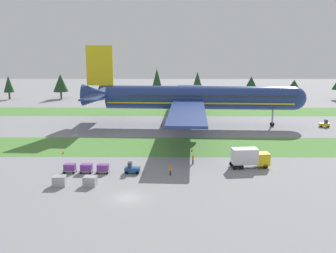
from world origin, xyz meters
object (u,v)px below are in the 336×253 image
object	(u,v)px
ground_crew_marshaller	(193,159)
taxiway_marker_0	(235,152)
cargo_dolly_third	(70,167)
ground_crew_loader	(170,170)
cargo_dolly_lead	(103,168)
taxiway_marker_1	(192,150)
catering_truck	(250,157)
taxiway_marker_3	(239,151)
airliner	(193,97)
cargo_dolly_second	(86,168)
pushback_tractor	(325,124)
taxiway_marker_2	(63,152)
baggage_tug	(132,169)
uld_container_1	(90,181)
uld_container_0	(59,181)

from	to	relation	value
ground_crew_marshaller	taxiway_marker_0	xyz separation A→B (m)	(9.03, 7.07, -0.64)
cargo_dolly_third	ground_crew_loader	distance (m)	17.51
cargo_dolly_lead	taxiway_marker_1	size ratio (longest dim) A/B	3.93
catering_truck	taxiway_marker_3	xyz separation A→B (m)	(-0.15, 10.01, -1.64)
airliner	cargo_dolly_third	bearing A→B (deg)	-26.63
ground_crew_loader	cargo_dolly_second	bearing A→B (deg)	-78.36
ground_crew_marshaller	catering_truck	bearing A→B (deg)	64.30
pushback_tractor	taxiway_marker_2	xyz separation A→B (m)	(-63.27, -27.10, -0.54)
catering_truck	taxiway_marker_1	world-z (taller)	catering_truck
cargo_dolly_lead	ground_crew_loader	xyz separation A→B (m)	(11.66, -1.09, 0.03)
cargo_dolly_third	baggage_tug	bearing A→B (deg)	90.00
cargo_dolly_third	taxiway_marker_0	world-z (taller)	cargo_dolly_third
airliner	catering_truck	xyz separation A→B (m)	(8.18, -38.20, -5.76)
airliner	pushback_tractor	world-z (taller)	airliner
cargo_dolly_lead	taxiway_marker_1	bearing A→B (deg)	133.53
uld_container_1	taxiway_marker_1	xyz separation A→B (m)	(17.18, 20.79, -0.47)
uld_container_0	ground_crew_loader	bearing A→B (deg)	17.28
baggage_tug	pushback_tractor	bearing A→B (deg)	131.43
taxiway_marker_0	taxiway_marker_1	world-z (taller)	taxiway_marker_0
cargo_dolly_second	taxiway_marker_0	distance (m)	30.42
airliner	taxiway_marker_2	xyz separation A→B (m)	(-27.96, -28.98, -7.44)
ground_crew_marshaller	ground_crew_loader	size ratio (longest dim) A/B	1.00
airliner	pushback_tractor	distance (m)	36.02
airliner	baggage_tug	size ratio (longest dim) A/B	28.09
uld_container_1	taxiway_marker_2	size ratio (longest dim) A/B	3.69
pushback_tractor	taxiway_marker_0	xyz separation A→B (m)	(-28.17, -27.18, -0.51)
ground_crew_loader	taxiway_marker_3	size ratio (longest dim) A/B	2.76
cargo_dolly_second	pushback_tractor	bearing A→B (deg)	127.04
ground_crew_loader	taxiway_marker_0	bearing A→B (deg)	151.93
catering_truck	uld_container_0	size ratio (longest dim) A/B	3.58
pushback_tractor	taxiway_marker_1	size ratio (longest dim) A/B	4.67
ground_crew_marshaller	taxiway_marker_3	world-z (taller)	ground_crew_marshaller
cargo_dolly_third	taxiway_marker_1	distance (m)	26.22
baggage_tug	taxiway_marker_3	distance (m)	24.76
catering_truck	uld_container_1	distance (m)	28.64
airliner	cargo_dolly_second	distance (m)	46.78
uld_container_1	taxiway_marker_0	size ratio (longest dim) A/B	3.28
catering_truck	uld_container_0	bearing A→B (deg)	-79.15
cargo_dolly_second	catering_truck	size ratio (longest dim) A/B	0.31
baggage_tug	cargo_dolly_second	size ratio (longest dim) A/B	1.18
pushback_tractor	catering_truck	bearing A→B (deg)	146.30
cargo_dolly_second	uld_container_0	world-z (taller)	uld_container_0
cargo_dolly_third	taxiway_marker_2	bearing A→B (deg)	-158.56
catering_truck	uld_container_1	world-z (taller)	catering_truck
cargo_dolly_lead	cargo_dolly_third	distance (m)	5.80
pushback_tractor	taxiway_marker_3	world-z (taller)	pushback_tractor
airliner	cargo_dolly_lead	distance (m)	45.66
catering_truck	cargo_dolly_third	bearing A→B (deg)	-90.74
cargo_dolly_second	pushback_tractor	size ratio (longest dim) A/B	0.84
taxiway_marker_2	taxiway_marker_3	size ratio (longest dim) A/B	0.86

